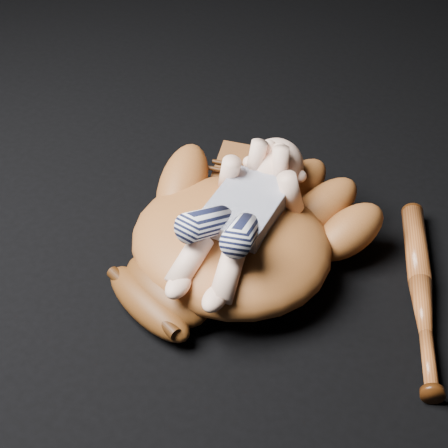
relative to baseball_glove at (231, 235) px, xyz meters
The scene contains 3 objects.
baseball_glove is the anchor object (origin of this frame).
newborn_baby 0.06m from the baseball_glove, 20.86° to the right, with size 0.17×0.37×0.15m, color beige, non-canonical shape.
baseball_bat 0.32m from the baseball_glove, 13.83° to the left, with size 0.04×0.41×0.04m, color brown, non-canonical shape.
Camera 1 is at (0.28, -0.80, 0.81)m, focal length 55.00 mm.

